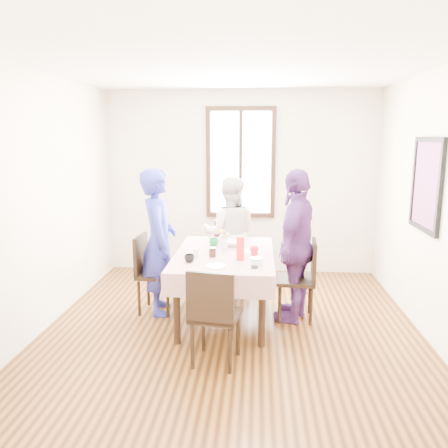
% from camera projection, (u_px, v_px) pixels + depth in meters
% --- Properties ---
extents(ground, '(4.50, 4.50, 0.00)m').
position_uv_depth(ground, '(231.00, 332.00, 4.70)').
color(ground, '#321A09').
rests_on(ground, ground).
extents(back_wall, '(4.00, 0.00, 4.00)m').
position_uv_depth(back_wall, '(241.00, 183.00, 6.64)').
color(back_wall, beige).
rests_on(back_wall, ground).
extents(right_wall, '(0.00, 4.50, 4.50)m').
position_uv_depth(right_wall, '(439.00, 209.00, 4.29)').
color(right_wall, beige).
rests_on(right_wall, ground).
extents(window_frame, '(1.02, 0.06, 1.62)m').
position_uv_depth(window_frame, '(241.00, 163.00, 6.56)').
color(window_frame, black).
rests_on(window_frame, back_wall).
extents(window_pane, '(0.90, 0.02, 1.50)m').
position_uv_depth(window_pane, '(241.00, 163.00, 6.57)').
color(window_pane, white).
rests_on(window_pane, back_wall).
extents(art_poster, '(0.04, 0.76, 0.96)m').
position_uv_depth(art_poster, '(427.00, 185.00, 4.54)').
color(art_poster, red).
rests_on(art_poster, right_wall).
extents(dining_table, '(0.96, 1.48, 0.75)m').
position_uv_depth(dining_table, '(224.00, 286.00, 5.02)').
color(dining_table, black).
rests_on(dining_table, ground).
extents(tablecloth, '(1.08, 1.60, 0.01)m').
position_uv_depth(tablecloth, '(224.00, 253.00, 4.94)').
color(tablecloth, '#550412').
rests_on(tablecloth, dining_table).
extents(chair_left, '(0.45, 0.45, 0.91)m').
position_uv_depth(chair_left, '(157.00, 274.00, 5.20)').
color(chair_left, black).
rests_on(chair_left, ground).
extents(chair_right, '(0.45, 0.45, 0.91)m').
position_uv_depth(chair_right, '(296.00, 280.00, 4.99)').
color(chair_right, black).
rests_on(chair_right, ground).
extents(chair_far, '(0.46, 0.46, 0.91)m').
position_uv_depth(chair_far, '(230.00, 256.00, 6.00)').
color(chair_far, black).
rests_on(chair_far, ground).
extents(chair_near, '(0.48, 0.48, 0.91)m').
position_uv_depth(chair_near, '(216.00, 315.00, 4.01)').
color(chair_near, black).
rests_on(chair_near, ground).
extents(person_left, '(0.53, 0.69, 1.68)m').
position_uv_depth(person_left, '(158.00, 242.00, 5.12)').
color(person_left, '#292A93').
rests_on(person_left, ground).
extents(person_far, '(0.74, 0.58, 1.52)m').
position_uv_depth(person_far, '(230.00, 234.00, 5.92)').
color(person_far, silver).
rests_on(person_far, ground).
extents(person_right, '(0.73, 1.08, 1.70)m').
position_uv_depth(person_right, '(295.00, 246.00, 4.91)').
color(person_right, '#522A6A').
rests_on(person_right, ground).
extents(mug_black, '(0.12, 0.12, 0.08)m').
position_uv_depth(mug_black, '(189.00, 258.00, 4.57)').
color(mug_black, black).
rests_on(mug_black, tablecloth).
extents(mug_flag, '(0.15, 0.15, 0.10)m').
position_uv_depth(mug_flag, '(254.00, 251.00, 4.82)').
color(mug_flag, red).
rests_on(mug_flag, tablecloth).
extents(mug_green, '(0.15, 0.15, 0.09)m').
position_uv_depth(mug_green, '(214.00, 242.00, 5.26)').
color(mug_green, '#0C7226').
rests_on(mug_green, tablecloth).
extents(serving_bowl, '(0.29, 0.29, 0.06)m').
position_uv_depth(serving_bowl, '(232.00, 243.00, 5.27)').
color(serving_bowl, white).
rests_on(serving_bowl, tablecloth).
extents(juice_carton, '(0.08, 0.08, 0.25)m').
position_uv_depth(juice_carton, '(240.00, 248.00, 4.65)').
color(juice_carton, red).
rests_on(juice_carton, tablecloth).
extents(butter_tub, '(0.12, 0.12, 0.06)m').
position_uv_depth(butter_tub, '(256.00, 262.00, 4.49)').
color(butter_tub, white).
rests_on(butter_tub, tablecloth).
extents(jam_jar, '(0.07, 0.07, 0.10)m').
position_uv_depth(jam_jar, '(213.00, 252.00, 4.77)').
color(jam_jar, black).
rests_on(jam_jar, tablecloth).
extents(drinking_glass, '(0.07, 0.07, 0.10)m').
position_uv_depth(drinking_glass, '(196.00, 253.00, 4.75)').
color(drinking_glass, silver).
rests_on(drinking_glass, tablecloth).
extents(smartphone, '(0.06, 0.13, 0.01)m').
position_uv_depth(smartphone, '(254.00, 267.00, 4.40)').
color(smartphone, black).
rests_on(smartphone, tablecloth).
extents(flower_vase, '(0.07, 0.07, 0.13)m').
position_uv_depth(flower_vase, '(225.00, 246.00, 4.99)').
color(flower_vase, silver).
rests_on(flower_vase, tablecloth).
extents(plate_right, '(0.20, 0.20, 0.01)m').
position_uv_depth(plate_right, '(251.00, 251.00, 4.98)').
color(plate_right, white).
rests_on(plate_right, tablecloth).
extents(plate_far, '(0.20, 0.20, 0.01)m').
position_uv_depth(plate_far, '(230.00, 240.00, 5.51)').
color(plate_far, white).
rests_on(plate_far, tablecloth).
extents(plate_near, '(0.20, 0.20, 0.01)m').
position_uv_depth(plate_near, '(216.00, 266.00, 4.42)').
color(plate_near, white).
rests_on(plate_near, tablecloth).
extents(butter_lid, '(0.12, 0.12, 0.01)m').
position_uv_depth(butter_lid, '(256.00, 258.00, 4.48)').
color(butter_lid, blue).
rests_on(butter_lid, butter_tub).
extents(flower_bunch, '(0.09, 0.09, 0.10)m').
position_uv_depth(flower_bunch, '(225.00, 236.00, 4.96)').
color(flower_bunch, yellow).
rests_on(flower_bunch, flower_vase).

